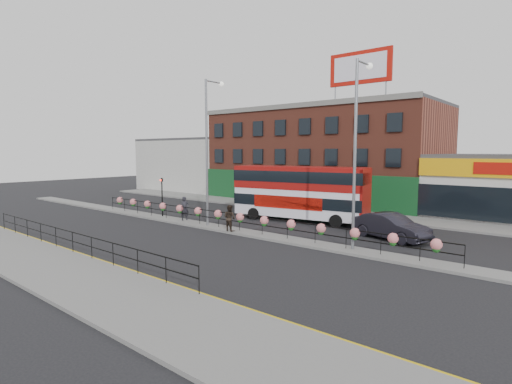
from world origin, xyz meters
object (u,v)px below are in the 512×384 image
Objects in this scene: lamp_column_east at (357,138)px; pedestrian_a at (185,208)px; pedestrian_b at (230,218)px; lamp_column_west at (209,139)px; car at (391,226)px; double_decker_bus at (300,188)px.

pedestrian_a is at bearing -179.52° from lamp_column_east.
pedestrian_a is at bearing -7.95° from pedestrian_b.
lamp_column_east is at bearing 0.54° from lamp_column_west.
pedestrian_a is (-14.87, -4.19, 0.25)m from car.
pedestrian_b is 10.21m from lamp_column_east.
pedestrian_a is at bearing -179.72° from lamp_column_west.
lamp_column_west is at bearing -122.59° from double_decker_bus.
car is at bearing -50.37° from pedestrian_a.
lamp_column_east is at bearing -169.81° from car.
pedestrian_b is at bearing -74.98° from pedestrian_a.
pedestrian_b is 6.14m from lamp_column_west.
lamp_column_east reaches higher than pedestrian_b.
double_decker_bus is 2.07× the size of car.
double_decker_bus is at bearing 93.54° from car.
pedestrian_b is (-1.06, -7.00, -1.63)m from double_decker_bus.
double_decker_bus is 9.24m from pedestrian_a.
pedestrian_b is at bearing 135.81° from car.
car is 0.51× the size of lamp_column_east.
pedestrian_b is at bearing -17.65° from lamp_column_west.
double_decker_bus is at bearing 141.91° from lamp_column_east.
double_decker_bus reaches higher than pedestrian_b.
double_decker_bus reaches higher than car.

